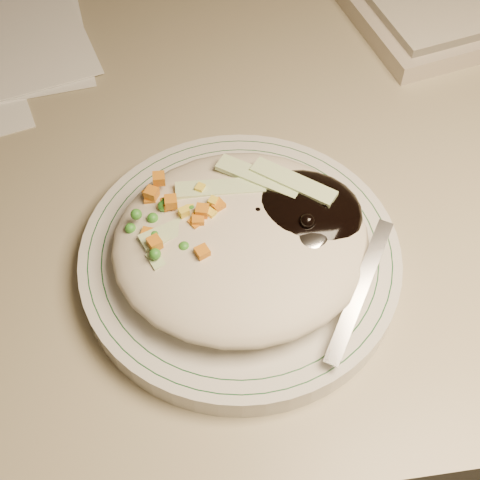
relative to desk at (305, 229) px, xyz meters
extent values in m
cube|color=gray|center=(0.00, 0.00, 0.18)|extent=(1.40, 0.70, 0.04)
cylinder|color=silver|center=(-0.10, -0.17, 0.21)|extent=(0.25, 0.25, 0.02)
torus|color=#144723|center=(-0.10, -0.17, 0.22)|extent=(0.24, 0.24, 0.00)
torus|color=#144723|center=(-0.10, -0.17, 0.22)|extent=(0.21, 0.21, 0.00)
ellipsoid|color=#BEB29A|center=(-0.10, -0.18, 0.24)|extent=(0.19, 0.18, 0.04)
ellipsoid|color=black|center=(-0.06, -0.16, 0.25)|extent=(0.10, 0.09, 0.03)
ellipsoid|color=orange|center=(-0.15, -0.16, 0.24)|extent=(0.08, 0.08, 0.02)
sphere|color=black|center=(-0.09, -0.16, 0.25)|extent=(0.01, 0.01, 0.01)
sphere|color=black|center=(-0.06, -0.15, 0.25)|extent=(0.01, 0.01, 0.01)
sphere|color=black|center=(-0.04, -0.16, 0.26)|extent=(0.01, 0.01, 0.01)
sphere|color=black|center=(-0.04, -0.15, 0.25)|extent=(0.01, 0.01, 0.01)
sphere|color=black|center=(-0.06, -0.18, 0.26)|extent=(0.01, 0.01, 0.01)
sphere|color=black|center=(-0.06, -0.16, 0.25)|extent=(0.01, 0.01, 0.01)
sphere|color=black|center=(-0.05, -0.15, 0.25)|extent=(0.01, 0.01, 0.01)
cube|color=#C76F16|center=(-0.15, -0.15, 0.26)|extent=(0.01, 0.01, 0.01)
cube|color=#C76F16|center=(-0.14, -0.17, 0.25)|extent=(0.01, 0.01, 0.01)
cube|color=#C76F16|center=(-0.16, -0.13, 0.26)|extent=(0.01, 0.01, 0.01)
cube|color=#C76F16|center=(-0.13, -0.16, 0.26)|extent=(0.01, 0.01, 0.01)
cube|color=#C76F16|center=(-0.13, -0.17, 0.26)|extent=(0.01, 0.01, 0.01)
cube|color=#C76F16|center=(-0.17, -0.13, 0.25)|extent=(0.01, 0.01, 0.01)
cube|color=#C76F16|center=(-0.15, -0.15, 0.26)|extent=(0.01, 0.01, 0.01)
cube|color=#C76F16|center=(-0.13, -0.17, 0.26)|extent=(0.01, 0.01, 0.01)
cube|color=#C76F16|center=(-0.12, -0.15, 0.26)|extent=(0.01, 0.01, 0.01)
cube|color=#C76F16|center=(-0.16, -0.12, 0.26)|extent=(0.01, 0.01, 0.01)
cube|color=#C76F16|center=(-0.17, -0.18, 0.26)|extent=(0.01, 0.01, 0.01)
cube|color=#C76F16|center=(-0.13, -0.19, 0.26)|extent=(0.01, 0.01, 0.01)
cube|color=#C76F16|center=(-0.17, -0.17, 0.25)|extent=(0.01, 0.01, 0.01)
cube|color=#C76F16|center=(-0.17, -0.13, 0.25)|extent=(0.01, 0.01, 0.01)
sphere|color=#388C28|center=(-0.13, -0.16, 0.25)|extent=(0.01, 0.01, 0.01)
sphere|color=#388C28|center=(-0.17, -0.19, 0.26)|extent=(0.01, 0.01, 0.01)
sphere|color=#388C28|center=(-0.17, -0.16, 0.26)|extent=(0.01, 0.01, 0.01)
sphere|color=#388C28|center=(-0.18, -0.16, 0.26)|extent=(0.01, 0.01, 0.01)
sphere|color=#388C28|center=(-0.14, -0.15, 0.25)|extent=(0.01, 0.01, 0.01)
sphere|color=#388C28|center=(-0.13, -0.18, 0.25)|extent=(0.01, 0.01, 0.01)
sphere|color=#388C28|center=(-0.15, -0.16, 0.25)|extent=(0.01, 0.01, 0.01)
sphere|color=#388C28|center=(-0.16, -0.18, 0.25)|extent=(0.01, 0.01, 0.01)
sphere|color=#388C28|center=(-0.18, -0.16, 0.25)|extent=(0.01, 0.01, 0.01)
sphere|color=#388C28|center=(-0.15, -0.15, 0.26)|extent=(0.01, 0.01, 0.01)
sphere|color=#388C28|center=(-0.16, -0.15, 0.26)|extent=(0.01, 0.01, 0.01)
sphere|color=#388C28|center=(-0.17, -0.17, 0.25)|extent=(0.01, 0.01, 0.01)
sphere|color=#388C28|center=(-0.15, -0.18, 0.26)|extent=(0.01, 0.01, 0.01)
sphere|color=#388C28|center=(-0.11, -0.13, 0.25)|extent=(0.01, 0.01, 0.01)
cube|color=yellow|center=(-0.14, -0.15, 0.25)|extent=(0.01, 0.01, 0.01)
cube|color=yellow|center=(-0.12, -0.16, 0.26)|extent=(0.01, 0.01, 0.01)
cube|color=yellow|center=(-0.15, -0.15, 0.25)|extent=(0.01, 0.01, 0.01)
cube|color=yellow|center=(-0.14, -0.16, 0.26)|extent=(0.01, 0.01, 0.01)
cube|color=yellow|center=(-0.15, -0.16, 0.25)|extent=(0.01, 0.01, 0.01)
cube|color=yellow|center=(-0.12, -0.15, 0.26)|extent=(0.01, 0.01, 0.01)
cube|color=yellow|center=(-0.13, -0.14, 0.26)|extent=(0.01, 0.01, 0.01)
cube|color=yellow|center=(-0.14, -0.16, 0.25)|extent=(0.01, 0.01, 0.01)
cube|color=#B2D18C|center=(-0.11, -0.14, 0.26)|extent=(0.07, 0.02, 0.00)
cube|color=#B2D18C|center=(-0.08, -0.13, 0.26)|extent=(0.06, 0.05, 0.00)
cube|color=#B2D18C|center=(-0.14, -0.17, 0.26)|extent=(0.07, 0.04, 0.00)
cube|color=#B2D18C|center=(-0.06, -0.14, 0.26)|extent=(0.06, 0.05, 0.00)
cube|color=#B2D18C|center=(-0.10, -0.18, 0.25)|extent=(0.07, 0.02, 0.00)
cube|color=#B2D18C|center=(-0.14, -0.18, 0.25)|extent=(0.07, 0.04, 0.00)
ellipsoid|color=silver|center=(-0.06, -0.18, 0.25)|extent=(0.05, 0.06, 0.01)
cube|color=silver|center=(-0.03, -0.23, 0.24)|extent=(0.07, 0.10, 0.03)
camera|label=1|loc=(-0.14, -0.46, 0.65)|focal=50.00mm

